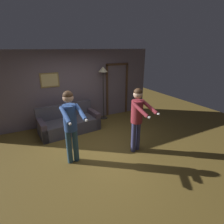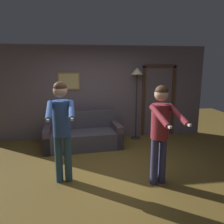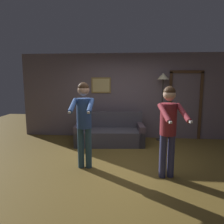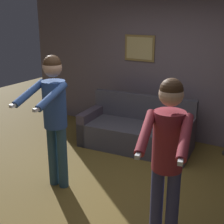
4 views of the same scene
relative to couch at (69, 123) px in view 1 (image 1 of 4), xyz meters
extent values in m
plane|color=brown|center=(0.34, -1.47, -0.28)|extent=(12.00, 12.00, 0.00)
cube|color=slate|center=(0.34, 0.78, 1.02)|extent=(6.40, 0.06, 2.60)
cube|color=olive|center=(-0.35, 0.73, 1.35)|extent=(0.60, 0.02, 0.48)
cube|color=#CFB873|center=(-0.35, 0.72, 1.35)|extent=(0.52, 0.01, 0.40)
cube|color=#4C331E|center=(1.77, 0.73, 0.74)|extent=(0.08, 0.04, 2.04)
cube|color=#4C331E|center=(2.67, 0.73, 0.74)|extent=(0.08, 0.04, 2.04)
cube|color=#4C331E|center=(2.22, 0.73, 1.76)|extent=(0.98, 0.04, 0.08)
cube|color=#45424A|center=(0.00, -0.04, -0.07)|extent=(1.97, 1.02, 0.42)
cube|color=#45424A|center=(-0.03, 0.31, 0.37)|extent=(1.90, 0.31, 0.45)
cube|color=#473C48|center=(-0.86, -0.12, 0.01)|extent=(0.24, 0.86, 0.58)
cube|color=#4D3E47|center=(0.87, 0.04, 0.01)|extent=(0.24, 0.86, 0.58)
cylinder|color=#332D28|center=(1.51, 0.51, -0.27)|extent=(0.28, 0.28, 0.02)
cylinder|color=#332D28|center=(1.51, 0.51, 0.64)|extent=(0.04, 0.04, 1.79)
cone|color=#F9EAB7|center=(1.51, 0.51, 1.63)|extent=(0.34, 0.34, 0.18)
cylinder|color=#2F5169|center=(-0.42, -1.71, 0.15)|extent=(0.13, 0.13, 0.86)
cylinder|color=#2F5169|center=(-0.26, -1.70, 0.15)|extent=(0.13, 0.13, 0.86)
cylinder|color=#2D4C8C|center=(-0.34, -1.70, 0.88)|extent=(0.30, 0.30, 0.61)
sphere|color=tan|center=(-0.34, -1.70, 1.35)|extent=(0.24, 0.24, 0.24)
sphere|color=#382314|center=(-0.34, -1.70, 1.40)|extent=(0.22, 0.22, 0.22)
cylinder|color=#2D4C8C|center=(-0.49, -1.97, 1.07)|extent=(0.13, 0.54, 0.25)
cube|color=white|center=(-0.48, -2.22, 0.99)|extent=(0.05, 0.15, 0.04)
cylinder|color=#2D4C8C|center=(-0.15, -1.94, 1.07)|extent=(0.13, 0.54, 0.25)
cube|color=white|center=(-0.14, -2.20, 0.99)|extent=(0.05, 0.15, 0.04)
cylinder|color=navy|center=(1.22, -2.00, 0.14)|extent=(0.13, 0.13, 0.83)
cylinder|color=navy|center=(1.38, -1.96, 0.14)|extent=(0.13, 0.13, 0.83)
cylinder|color=maroon|center=(1.30, -1.98, 0.84)|extent=(0.30, 0.30, 0.59)
sphere|color=#D8AD8E|center=(1.30, -1.98, 1.30)|extent=(0.23, 0.23, 0.23)
sphere|color=#382314|center=(1.30, -1.98, 1.34)|extent=(0.22, 0.22, 0.22)
cylinder|color=maroon|center=(1.19, -2.25, 1.00)|extent=(0.20, 0.52, 0.29)
cube|color=white|center=(1.24, -2.48, 0.90)|extent=(0.07, 0.16, 0.04)
cylinder|color=maroon|center=(1.52, -2.17, 1.00)|extent=(0.20, 0.52, 0.29)
cube|color=white|center=(1.57, -2.41, 0.90)|extent=(0.07, 0.16, 0.04)
camera|label=1|loc=(-1.17, -5.37, 2.37)|focal=28.00mm
camera|label=2|loc=(0.04, -5.38, 1.74)|focal=35.00mm
camera|label=3|loc=(0.65, -5.99, 1.62)|focal=35.00mm
camera|label=4|loc=(2.24, -4.58, 2.01)|focal=50.00mm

